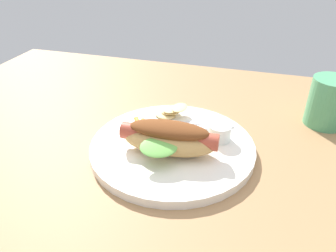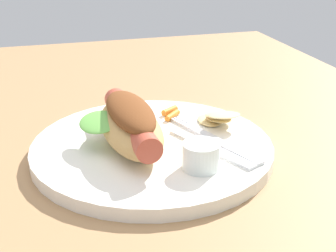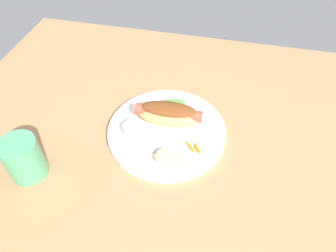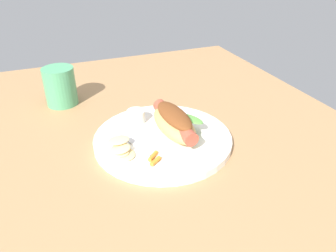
{
  "view_description": "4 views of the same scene",
  "coord_description": "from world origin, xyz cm",
  "px_view_note": "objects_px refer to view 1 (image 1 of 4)",
  "views": [
    {
      "loc": [
        -13.7,
        44.18,
        33.82
      ],
      "look_at": [
        -0.55,
        -0.94,
        5.3
      ],
      "focal_mm": 34.16,
      "sensor_mm": 36.0,
      "label": 1
    },
    {
      "loc": [
        -51.62,
        10.91,
        26.33
      ],
      "look_at": [
        -1.62,
        -3.31,
        3.69
      ],
      "focal_mm": 50.37,
      "sensor_mm": 36.0,
      "label": 2
    },
    {
      "loc": [
        9.99,
        -49.72,
        57.33
      ],
      "look_at": [
        -0.74,
        -2.37,
        3.9
      ],
      "focal_mm": 32.28,
      "sensor_mm": 36.0,
      "label": 3
    },
    {
      "loc": [
        53.88,
        -22.05,
        38.41
      ],
      "look_at": [
        0.49,
        -0.88,
        4.9
      ],
      "focal_mm": 34.87,
      "sensor_mm": 36.0,
      "label": 4
    }
  ],
  "objects_px": {
    "hot_dog": "(169,138)",
    "sauce_ramekin": "(220,132)",
    "fork": "(192,123)",
    "knife": "(200,128)",
    "plate": "(172,147)",
    "chips_pile": "(171,111)",
    "carrot_garnish": "(142,122)",
    "drinking_cup": "(329,102)"
  },
  "relations": [
    {
      "from": "knife",
      "to": "drinking_cup",
      "type": "distance_m",
      "value": 0.27
    },
    {
      "from": "sauce_ramekin",
      "to": "drinking_cup",
      "type": "bearing_deg",
      "value": -143.6
    },
    {
      "from": "plate",
      "to": "knife",
      "type": "height_order",
      "value": "knife"
    },
    {
      "from": "hot_dog",
      "to": "drinking_cup",
      "type": "xyz_separation_m",
      "value": [
        -0.27,
        -0.21,
        0.0
      ]
    },
    {
      "from": "plate",
      "to": "fork",
      "type": "height_order",
      "value": "fork"
    },
    {
      "from": "sauce_ramekin",
      "to": "chips_pile",
      "type": "relative_size",
      "value": 0.64
    },
    {
      "from": "hot_dog",
      "to": "drinking_cup",
      "type": "bearing_deg",
      "value": -145.25
    },
    {
      "from": "chips_pile",
      "to": "carrot_garnish",
      "type": "height_order",
      "value": "chips_pile"
    },
    {
      "from": "sauce_ramekin",
      "to": "knife",
      "type": "xyz_separation_m",
      "value": [
        0.04,
        -0.03,
        -0.01
      ]
    },
    {
      "from": "hot_dog",
      "to": "chips_pile",
      "type": "height_order",
      "value": "hot_dog"
    },
    {
      "from": "plate",
      "to": "knife",
      "type": "bearing_deg",
      "value": -121.0
    },
    {
      "from": "plate",
      "to": "fork",
      "type": "distance_m",
      "value": 0.08
    },
    {
      "from": "hot_dog",
      "to": "carrot_garnish",
      "type": "distance_m",
      "value": 0.11
    },
    {
      "from": "knife",
      "to": "carrot_garnish",
      "type": "relative_size",
      "value": 3.17
    },
    {
      "from": "hot_dog",
      "to": "knife",
      "type": "xyz_separation_m",
      "value": [
        -0.04,
        -0.09,
        -0.03
      ]
    },
    {
      "from": "knife",
      "to": "carrot_garnish",
      "type": "distance_m",
      "value": 0.11
    },
    {
      "from": "sauce_ramekin",
      "to": "fork",
      "type": "xyz_separation_m",
      "value": [
        0.06,
        -0.04,
        -0.01
      ]
    },
    {
      "from": "chips_pile",
      "to": "sauce_ramekin",
      "type": "bearing_deg",
      "value": 150.35
    },
    {
      "from": "knife",
      "to": "chips_pile",
      "type": "height_order",
      "value": "chips_pile"
    },
    {
      "from": "fork",
      "to": "knife",
      "type": "xyz_separation_m",
      "value": [
        -0.02,
        0.01,
        -0.0
      ]
    },
    {
      "from": "sauce_ramekin",
      "to": "drinking_cup",
      "type": "relative_size",
      "value": 0.41
    },
    {
      "from": "fork",
      "to": "sauce_ramekin",
      "type": "bearing_deg",
      "value": 126.51
    },
    {
      "from": "sauce_ramekin",
      "to": "carrot_garnish",
      "type": "distance_m",
      "value": 0.15
    },
    {
      "from": "fork",
      "to": "knife",
      "type": "bearing_deg",
      "value": 125.05
    },
    {
      "from": "sauce_ramekin",
      "to": "chips_pile",
      "type": "height_order",
      "value": "sauce_ramekin"
    },
    {
      "from": "plate",
      "to": "fork",
      "type": "relative_size",
      "value": 1.88
    },
    {
      "from": "hot_dog",
      "to": "fork",
      "type": "height_order",
      "value": "hot_dog"
    },
    {
      "from": "drinking_cup",
      "to": "chips_pile",
      "type": "bearing_deg",
      "value": 15.18
    },
    {
      "from": "plate",
      "to": "sauce_ramekin",
      "type": "distance_m",
      "value": 0.09
    },
    {
      "from": "fork",
      "to": "carrot_garnish",
      "type": "height_order",
      "value": "carrot_garnish"
    },
    {
      "from": "plate",
      "to": "carrot_garnish",
      "type": "height_order",
      "value": "carrot_garnish"
    },
    {
      "from": "sauce_ramekin",
      "to": "carrot_garnish",
      "type": "xyz_separation_m",
      "value": [
        0.15,
        -0.01,
        -0.01
      ]
    },
    {
      "from": "hot_dog",
      "to": "sauce_ramekin",
      "type": "bearing_deg",
      "value": -143.61
    },
    {
      "from": "knife",
      "to": "chips_pile",
      "type": "relative_size",
      "value": 2.08
    },
    {
      "from": "carrot_garnish",
      "to": "chips_pile",
      "type": "bearing_deg",
      "value": -132.1
    },
    {
      "from": "hot_dog",
      "to": "drinking_cup",
      "type": "distance_m",
      "value": 0.34
    },
    {
      "from": "sauce_ramekin",
      "to": "fork",
      "type": "distance_m",
      "value": 0.07
    },
    {
      "from": "plate",
      "to": "sauce_ramekin",
      "type": "relative_size",
      "value": 7.19
    },
    {
      "from": "knife",
      "to": "drinking_cup",
      "type": "relative_size",
      "value": 1.33
    },
    {
      "from": "plate",
      "to": "knife",
      "type": "xyz_separation_m",
      "value": [
        -0.04,
        -0.06,
        0.01
      ]
    },
    {
      "from": "plate",
      "to": "drinking_cup",
      "type": "xyz_separation_m",
      "value": [
        -0.27,
        -0.18,
        0.04
      ]
    },
    {
      "from": "plate",
      "to": "fork",
      "type": "xyz_separation_m",
      "value": [
        -0.02,
        -0.07,
        0.01
      ]
    }
  ]
}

